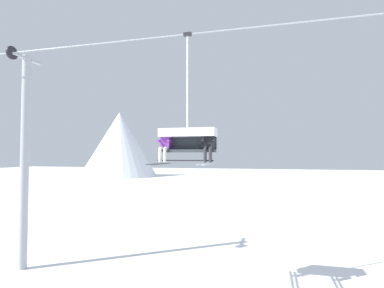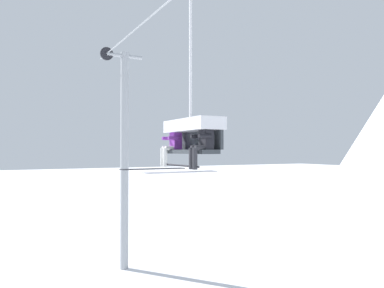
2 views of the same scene
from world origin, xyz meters
name	(u,v)px [view 1 (image 1 of 2)]	position (x,y,z in m)	size (l,w,h in m)	color
mountain_peak_west	(119,144)	(-32.41, 53.27, 7.60)	(17.90, 17.90, 15.20)	white
lift_tower_near	(24,155)	(-8.39, -0.02, 4.95)	(0.36, 1.88, 9.57)	#9EA3A8
lift_cable	(227,30)	(0.71, -0.80, 9.29)	(20.21, 0.05, 0.05)	#9EA3A8
chairlift_chair	(188,135)	(-0.69, -0.73, 5.68)	(2.02, 0.74, 4.59)	#33383D
skier_purple	(165,145)	(-1.50, -0.95, 5.33)	(0.46, 1.70, 1.23)	purple
skier_black	(209,145)	(0.11, -0.95, 5.33)	(0.46, 1.70, 1.23)	black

